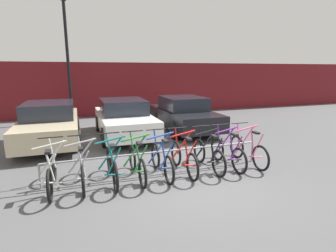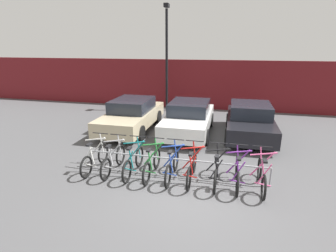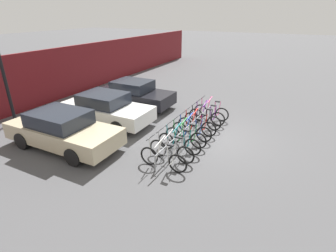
{
  "view_description": "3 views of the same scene",
  "coord_description": "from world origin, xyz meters",
  "px_view_note": "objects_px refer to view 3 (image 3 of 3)",
  "views": [
    {
      "loc": [
        -2.38,
        -5.11,
        2.49
      ],
      "look_at": [
        -0.12,
        1.39,
        1.01
      ],
      "focal_mm": 28.0,
      "sensor_mm": 36.0,
      "label": 1
    },
    {
      "loc": [
        0.87,
        -6.1,
        3.68
      ],
      "look_at": [
        -0.91,
        1.37,
        1.31
      ],
      "focal_mm": 28.0,
      "sensor_mm": 36.0,
      "label": 2
    },
    {
      "loc": [
        -9.44,
        -2.97,
        4.73
      ],
      "look_at": [
        -1.17,
        1.28,
        0.66
      ],
      "focal_mm": 28.0,
      "sensor_mm": 36.0,
      "label": 3
    }
  ],
  "objects_px": {
    "bicycle_silver": "(171,150)",
    "bicycle_red": "(197,126)",
    "bike_rack": "(188,127)",
    "car_beige": "(63,130)",
    "bicycle_pink": "(211,112)",
    "bicycle_teal": "(179,143)",
    "bicycle_blue": "(192,131)",
    "bicycle_purple": "(207,116)",
    "bicycle_black": "(202,120)",
    "car_white": "(106,109)",
    "bicycle_white": "(163,158)",
    "car_black": "(134,94)",
    "bicycle_green": "(185,137)"
  },
  "relations": [
    {
      "from": "bicycle_silver",
      "to": "bicycle_black",
      "type": "relative_size",
      "value": 1.0
    },
    {
      "from": "bike_rack",
      "to": "bicycle_silver",
      "type": "bearing_deg",
      "value": -175.31
    },
    {
      "from": "bicycle_black",
      "to": "car_beige",
      "type": "distance_m",
      "value": 5.7
    },
    {
      "from": "bicycle_green",
      "to": "bicycle_pink",
      "type": "distance_m",
      "value": 3.02
    },
    {
      "from": "bicycle_silver",
      "to": "bicycle_pink",
      "type": "relative_size",
      "value": 1.0
    },
    {
      "from": "bicycle_green",
      "to": "car_black",
      "type": "height_order",
      "value": "car_black"
    },
    {
      "from": "bicycle_pink",
      "to": "car_white",
      "type": "bearing_deg",
      "value": 121.34
    },
    {
      "from": "bicycle_white",
      "to": "bicycle_red",
      "type": "xyz_separation_m",
      "value": [
        2.98,
        0.0,
        0.0
      ]
    },
    {
      "from": "bicycle_white",
      "to": "bicycle_blue",
      "type": "xyz_separation_m",
      "value": [
        2.41,
        0.0,
        0.0
      ]
    },
    {
      "from": "bicycle_teal",
      "to": "car_black",
      "type": "distance_m",
      "value": 5.55
    },
    {
      "from": "bike_rack",
      "to": "bicycle_white",
      "type": "distance_m",
      "value": 2.43
    },
    {
      "from": "bicycle_white",
      "to": "car_white",
      "type": "xyz_separation_m",
      "value": [
        2.23,
        4.14,
        0.31
      ]
    },
    {
      "from": "bicycle_white",
      "to": "bicycle_blue",
      "type": "distance_m",
      "value": 2.41
    },
    {
      "from": "bike_rack",
      "to": "car_beige",
      "type": "relative_size",
      "value": 1.21
    },
    {
      "from": "bicycle_purple",
      "to": "car_white",
      "type": "height_order",
      "value": "car_white"
    },
    {
      "from": "bicycle_green",
      "to": "bicycle_blue",
      "type": "bearing_deg",
      "value": -3.55
    },
    {
      "from": "bicycle_silver",
      "to": "bicycle_green",
      "type": "bearing_deg",
      "value": -1.1
    },
    {
      "from": "bicycle_purple",
      "to": "bicycle_red",
      "type": "bearing_deg",
      "value": 177.91
    },
    {
      "from": "car_beige",
      "to": "bicycle_green",
      "type": "bearing_deg",
      "value": -62.05
    },
    {
      "from": "bicycle_silver",
      "to": "bicycle_purple",
      "type": "relative_size",
      "value": 1.0
    },
    {
      "from": "bicycle_black",
      "to": "car_white",
      "type": "height_order",
      "value": "car_white"
    },
    {
      "from": "bike_rack",
      "to": "bicycle_blue",
      "type": "relative_size",
      "value": 3.15
    },
    {
      "from": "bicycle_white",
      "to": "bicycle_silver",
      "type": "relative_size",
      "value": 1.0
    },
    {
      "from": "bicycle_white",
      "to": "bicycle_pink",
      "type": "xyz_separation_m",
      "value": [
        4.84,
        0.0,
        0.0
      ]
    },
    {
      "from": "bicycle_silver",
      "to": "bicycle_red",
      "type": "relative_size",
      "value": 1.0
    },
    {
      "from": "bicycle_purple",
      "to": "car_beige",
      "type": "xyz_separation_m",
      "value": [
        -4.55,
        4.05,
        0.31
      ]
    },
    {
      "from": "bike_rack",
      "to": "car_beige",
      "type": "xyz_separation_m",
      "value": [
        -2.76,
        3.91,
        0.19
      ]
    },
    {
      "from": "bike_rack",
      "to": "car_black",
      "type": "distance_m",
      "value": 4.75
    },
    {
      "from": "bicycle_pink",
      "to": "car_black",
      "type": "relative_size",
      "value": 0.41
    },
    {
      "from": "bicycle_green",
      "to": "bicycle_purple",
      "type": "relative_size",
      "value": 1.0
    },
    {
      "from": "bicycle_white",
      "to": "bicycle_black",
      "type": "distance_m",
      "value": 3.66
    },
    {
      "from": "bicycle_white",
      "to": "bicycle_green",
      "type": "bearing_deg",
      "value": -0.11
    },
    {
      "from": "bicycle_teal",
      "to": "bicycle_silver",
      "type": "bearing_deg",
      "value": 179.27
    },
    {
      "from": "bicycle_teal",
      "to": "car_white",
      "type": "distance_m",
      "value": 4.27
    },
    {
      "from": "bicycle_teal",
      "to": "bicycle_purple",
      "type": "bearing_deg",
      "value": -0.73
    },
    {
      "from": "bicycle_black",
      "to": "car_black",
      "type": "height_order",
      "value": "car_black"
    },
    {
      "from": "bike_rack",
      "to": "bicycle_silver",
      "type": "distance_m",
      "value": 1.82
    },
    {
      "from": "bicycle_white",
      "to": "car_white",
      "type": "relative_size",
      "value": 0.4
    },
    {
      "from": "bicycle_red",
      "to": "car_white",
      "type": "distance_m",
      "value": 4.22
    },
    {
      "from": "bike_rack",
      "to": "bicycle_white",
      "type": "bearing_deg",
      "value": -176.48
    },
    {
      "from": "bicycle_white",
      "to": "bicycle_purple",
      "type": "xyz_separation_m",
      "value": [
        4.21,
        0.0,
        0.0
      ]
    },
    {
      "from": "bicycle_purple",
      "to": "car_black",
      "type": "bearing_deg",
      "value": 80.79
    },
    {
      "from": "bicycle_red",
      "to": "bicycle_blue",
      "type": "bearing_deg",
      "value": 177.13
    },
    {
      "from": "bicycle_pink",
      "to": "car_white",
      "type": "relative_size",
      "value": 0.4
    },
    {
      "from": "bicycle_purple",
      "to": "car_beige",
      "type": "height_order",
      "value": "car_beige"
    },
    {
      "from": "bicycle_teal",
      "to": "bicycle_blue",
      "type": "xyz_separation_m",
      "value": [
        1.17,
        0.0,
        0.0
      ]
    },
    {
      "from": "bicycle_pink",
      "to": "bicycle_black",
      "type": "bearing_deg",
      "value": 179.12
    },
    {
      "from": "bicycle_purple",
      "to": "bicycle_blue",
      "type": "bearing_deg",
      "value": 177.91
    },
    {
      "from": "bicycle_silver",
      "to": "bicycle_teal",
      "type": "relative_size",
      "value": 1.0
    },
    {
      "from": "bicycle_white",
      "to": "car_black",
      "type": "xyz_separation_m",
      "value": [
        4.75,
        4.29,
        0.31
      ]
    }
  ]
}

